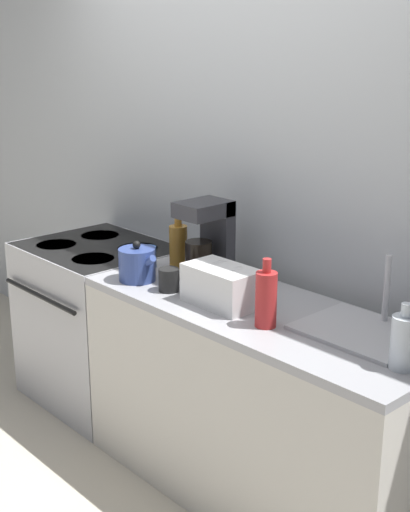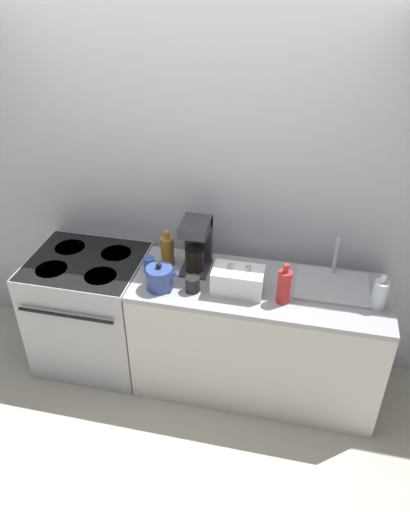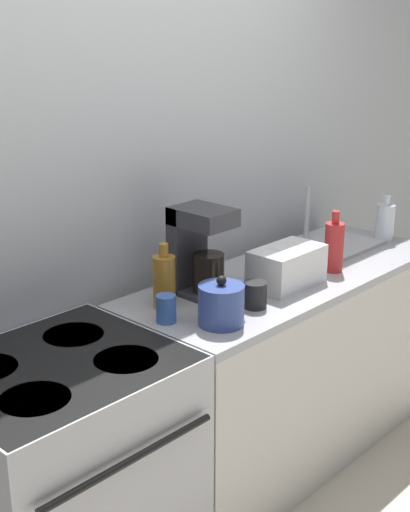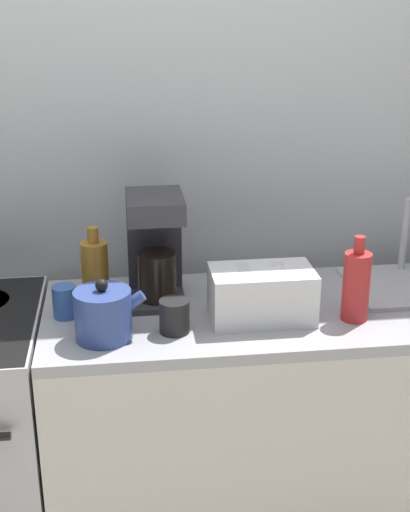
{
  "view_description": "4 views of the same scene",
  "coord_description": "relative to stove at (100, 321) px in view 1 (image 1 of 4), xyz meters",
  "views": [
    {
      "loc": [
        2.45,
        -1.7,
        1.94
      ],
      "look_at": [
        0.15,
        0.41,
        0.99
      ],
      "focal_mm": 50.0,
      "sensor_mm": 36.0,
      "label": 1
    },
    {
      "loc": [
        0.8,
        -2.25,
        2.79
      ],
      "look_at": [
        0.21,
        0.33,
        1.04
      ],
      "focal_mm": 35.0,
      "sensor_mm": 36.0,
      "label": 2
    },
    {
      "loc": [
        -1.81,
        -1.43,
        1.93
      ],
      "look_at": [
        0.07,
        0.34,
        1.07
      ],
      "focal_mm": 50.0,
      "sensor_mm": 36.0,
      "label": 3
    },
    {
      "loc": [
        0.02,
        -1.75,
        1.85
      ],
      "look_at": [
        0.29,
        0.39,
        1.04
      ],
      "focal_mm": 50.0,
      "sensor_mm": 36.0,
      "label": 4
    }
  ],
  "objects": [
    {
      "name": "bottle_amber",
      "position": [
        0.57,
        0.09,
        0.54
      ],
      "size": [
        0.09,
        0.09,
        0.26
      ],
      "color": "#9E6B23",
      "rests_on": "counter_block"
    },
    {
      "name": "ground_plane",
      "position": [
        0.64,
        -0.34,
        -0.45
      ],
      "size": [
        12.0,
        12.0,
        0.0
      ],
      "primitive_type": "plane",
      "color": "beige"
    },
    {
      "name": "counter_block",
      "position": [
        1.22,
        -0.02,
        -0.01
      ],
      "size": [
        1.64,
        0.62,
        0.88
      ],
      "color": "silver",
      "rests_on": "ground_plane"
    },
    {
      "name": "bottle_clear",
      "position": [
        1.93,
        -0.08,
        0.53
      ],
      "size": [
        0.09,
        0.09,
        0.23
      ],
      "color": "silver",
      "rests_on": "counter_block"
    },
    {
      "name": "toaster",
      "position": [
        1.08,
        -0.11,
        0.51
      ],
      "size": [
        0.32,
        0.19,
        0.16
      ],
      "color": "white",
      "rests_on": "counter_block"
    },
    {
      "name": "stove",
      "position": [
        0.0,
        0.0,
        0.0
      ],
      "size": [
        0.78,
        0.71,
        0.88
      ],
      "color": "#B7B7BC",
      "rests_on": "ground_plane"
    },
    {
      "name": "cup_blue",
      "position": [
        0.48,
        -0.02,
        0.48
      ],
      "size": [
        0.07,
        0.07,
        0.1
      ],
      "color": "#3860B2",
      "rests_on": "counter_block"
    },
    {
      "name": "cup_black",
      "position": [
        0.81,
        -0.17,
        0.48
      ],
      "size": [
        0.09,
        0.09,
        0.1
      ],
      "color": "black",
      "rests_on": "counter_block"
    },
    {
      "name": "coffee_maker",
      "position": [
        0.77,
        0.1,
        0.62
      ],
      "size": [
        0.18,
        0.24,
        0.36
      ],
      "color": "#333338",
      "rests_on": "counter_block"
    },
    {
      "name": "bottle_red",
      "position": [
        1.37,
        -0.15,
        0.54
      ],
      "size": [
        0.08,
        0.08,
        0.27
      ],
      "color": "#B72828",
      "rests_on": "counter_block"
    },
    {
      "name": "kettle",
      "position": [
        0.6,
        -0.18,
        0.51
      ],
      "size": [
        0.21,
        0.17,
        0.19
      ],
      "color": "#33478C",
      "rests_on": "counter_block"
    },
    {
      "name": "sink_tray",
      "position": [
        1.66,
        0.08,
        0.45
      ],
      "size": [
        0.46,
        0.36,
        0.28
      ],
      "color": "#B7B7BC",
      "rests_on": "counter_block"
    },
    {
      "name": "wall_back",
      "position": [
        0.64,
        0.39,
        0.85
      ],
      "size": [
        8.0,
        0.05,
        2.6
      ],
      "color": "silver",
      "rests_on": "ground_plane"
    }
  ]
}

